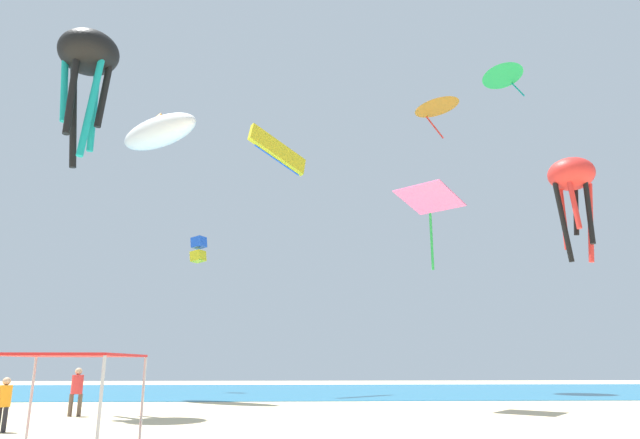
% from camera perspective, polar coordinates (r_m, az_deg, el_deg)
% --- Properties ---
extents(ocean_strip, '(110.00, 25.08, 0.03)m').
position_cam_1_polar(ocean_strip, '(45.03, -1.46, -17.17)').
color(ocean_strip, '#1E6B93').
rests_on(ocean_strip, ground).
extents(canopy_tent, '(2.93, 3.36, 2.28)m').
position_cam_1_polar(canopy_tent, '(14.75, -24.62, -12.85)').
color(canopy_tent, '#B2B2B7').
rests_on(canopy_tent, ground).
extents(person_near_tent, '(0.50, 0.45, 1.89)m').
position_cam_1_polar(person_near_tent, '(25.54, -23.70, -15.54)').
color(person_near_tent, brown).
rests_on(person_near_tent, ground).
extents(person_leftmost, '(0.40, 0.39, 1.64)m').
position_cam_1_polar(person_leftmost, '(20.74, -29.70, -15.79)').
color(person_leftmost, black).
rests_on(person_leftmost, ground).
extents(kite_octopus_black, '(3.61, 3.61, 6.90)m').
position_cam_1_polar(kite_octopus_black, '(31.01, -22.73, 14.97)').
color(kite_octopus_black, black).
extents(kite_delta_green, '(3.73, 3.75, 2.46)m').
position_cam_1_polar(kite_delta_green, '(43.61, 18.18, 14.08)').
color(kite_delta_green, green).
extents(kite_parafoil_yellow, '(4.39, 3.82, 3.35)m').
position_cam_1_polar(kite_parafoil_yellow, '(43.03, -4.37, 7.08)').
color(kite_parafoil_yellow, yellow).
extents(kite_inflatable_white, '(6.72, 5.88, 2.56)m').
position_cam_1_polar(kite_inflatable_white, '(38.57, -16.23, 8.64)').
color(kite_inflatable_white, white).
extents(kite_diamond_pink, '(3.79, 3.79, 4.08)m').
position_cam_1_polar(kite_diamond_pink, '(28.70, 11.20, 1.78)').
color(kite_diamond_pink, pink).
extents(kite_box_blue, '(1.33, 1.29, 2.05)m').
position_cam_1_polar(kite_box_blue, '(45.02, -12.38, -3.02)').
color(kite_box_blue, blue).
extents(kite_octopus_red, '(2.69, 2.69, 4.65)m').
position_cam_1_polar(kite_octopus_red, '(26.84, 24.45, 3.77)').
color(kite_octopus_red, red).
extents(kite_delta_orange, '(4.05, 3.99, 3.22)m').
position_cam_1_polar(kite_delta_orange, '(49.31, 11.82, 11.56)').
color(kite_delta_orange, orange).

